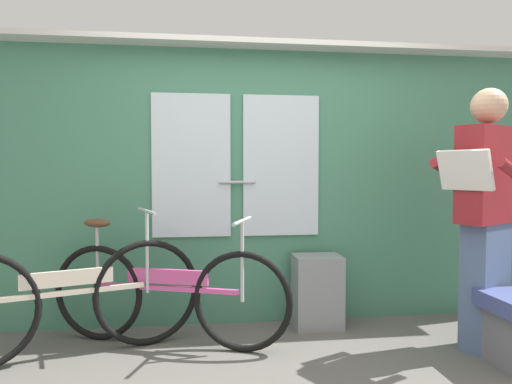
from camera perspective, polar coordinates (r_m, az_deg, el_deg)
The scene contains 5 objects.
train_door_wall at distance 3.75m, azimuth 0.57°, elevation 1.65°, with size 5.46×0.28×2.18m.
bicycle_near_door at distance 3.37m, azimuth -10.76°, elevation -11.91°, with size 1.64×0.71×0.89m.
bicycle_leaning_behind at distance 3.32m, azimuth -21.88°, elevation -11.84°, with size 1.67×0.69×0.94m.
passenger_reading_newspaper at distance 3.50m, azimuth 25.97°, elevation -2.23°, with size 0.64×0.59×1.75m.
trash_bin_by_wall at distance 3.74m, azimuth 7.39°, elevation -11.77°, with size 0.36×0.28×0.56m, color gray.
Camera 1 is at (-0.54, -2.53, 1.21)m, focal length 33.18 mm.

